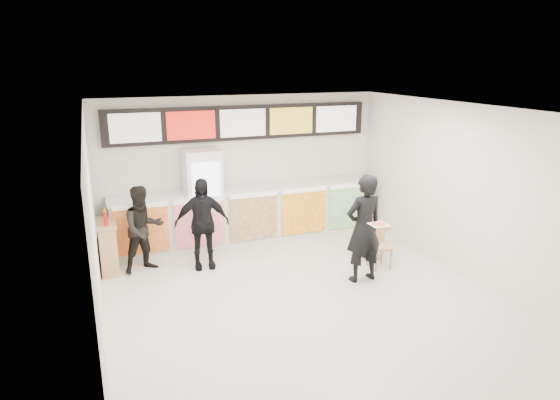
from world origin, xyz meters
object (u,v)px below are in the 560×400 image
service_counter (248,215)px  customer_left (143,229)px  drinks_fridge (203,199)px  customer_mid (202,224)px  customer_main (364,228)px  cafe_table (372,234)px  condiment_ledge (108,246)px

service_counter → customer_left: size_ratio=3.54×
drinks_fridge → customer_left: drinks_fridge is taller
customer_left → customer_mid: 1.03m
customer_main → customer_mid: 2.88m
drinks_fridge → customer_mid: 1.10m
drinks_fridge → cafe_table: drinks_fridge is taller
service_counter → customer_left: customer_left is taller
service_counter → customer_main: (1.24, -2.57, 0.37)m
customer_main → condiment_ledge: bearing=-30.7°
service_counter → condiment_ledge: size_ratio=5.07×
condiment_ledge → customer_mid: bearing=-15.8°
customer_left → cafe_table: 4.24m
drinks_fridge → cafe_table: bearing=-31.3°
drinks_fridge → condiment_ledge: 2.05m
customer_mid → customer_main: bearing=-27.1°
customer_main → customer_left: customer_main is taller
customer_main → customer_left: size_ratio=1.20×
customer_main → condiment_ledge: customer_main is taller
customer_main → cafe_table: (0.68, 0.84, -0.47)m
customer_left → condiment_ledge: (-0.62, 0.22, -0.32)m
customer_left → condiment_ledge: 0.73m
cafe_table → condiment_ledge: 4.88m
drinks_fridge → condiment_ledge: size_ratio=1.82×
customer_left → condiment_ledge: customer_left is taller
service_counter → customer_left: (-2.20, -0.81, 0.21)m
customer_main → cafe_table: 1.18m
cafe_table → customer_left: bearing=-178.8°
drinks_fridge → customer_mid: size_ratio=1.19×
customer_mid → cafe_table: bearing=-7.4°
drinks_fridge → customer_main: (2.18, -2.58, -0.06)m
customer_mid → condiment_ledge: customer_mid is taller
service_counter → customer_mid: size_ratio=3.31×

